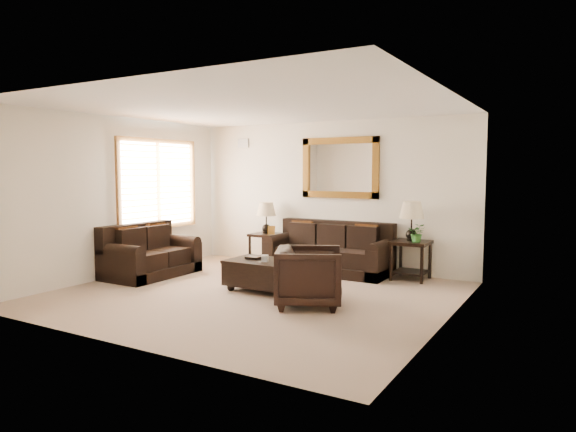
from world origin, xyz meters
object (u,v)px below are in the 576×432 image
Objects in this scene: loveseat at (149,257)px; armchair at (309,274)px; end_table_left at (266,224)px; end_table_right at (411,229)px; sofa at (330,254)px; coffee_table at (271,272)px.

loveseat is 1.82× the size of armchair.
end_table_right reaches higher than end_table_left.
end_table_right reaches higher than armchair.
sofa is 2.51× the size of armchair.
end_table_right is 2.45m from armchair.
sofa is 1.53m from end_table_right.
coffee_table is (1.29, -1.89, -0.49)m from end_table_left.
coffee_table is 1.57× the size of armchair.
sofa is at bearing -176.21° from end_table_right.
end_table_left reaches higher than armchair.
armchair is at bearing -26.45° from coffee_table.
end_table_right reaches higher than sofa.
loveseat is (-2.56, -1.83, 0.00)m from sofa.
end_table_right is at bearing -64.24° from loveseat.
armchair is at bearing -47.21° from end_table_left.
loveseat is at bearing -144.41° from sofa.
loveseat reaches higher than coffee_table.
end_table_left is at bearing 175.19° from sofa.
armchair is (3.32, -0.39, 0.11)m from loveseat.
end_table_left is at bearing 16.89° from armchair.
end_table_left is at bearing 124.93° from coffee_table.
sofa is 1.83× the size of end_table_left.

